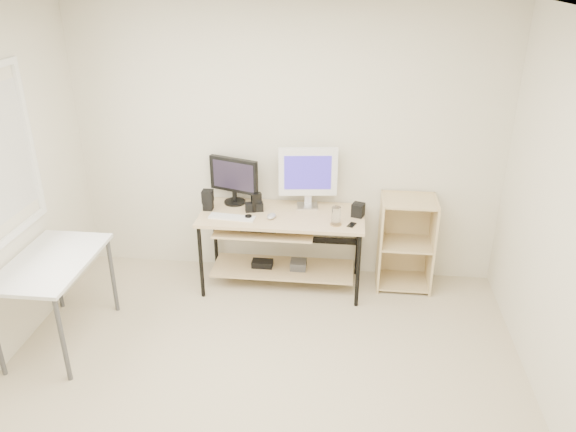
# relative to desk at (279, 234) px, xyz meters

# --- Properties ---
(room) EXTENTS (4.01, 4.01, 2.62)m
(room) POSITION_rel_desk_xyz_m (-0.11, -1.62, 0.78)
(room) COLOR #C3B496
(room) RESTS_ON ground
(desk) EXTENTS (1.50, 0.65, 0.75)m
(desk) POSITION_rel_desk_xyz_m (0.00, 0.00, 0.00)
(desk) COLOR #D3B886
(desk) RESTS_ON ground
(side_table) EXTENTS (0.60, 1.00, 0.75)m
(side_table) POSITION_rel_desk_xyz_m (-1.65, -1.06, 0.13)
(side_table) COLOR white
(side_table) RESTS_ON ground
(shelf_unit) EXTENTS (0.50, 0.40, 0.90)m
(shelf_unit) POSITION_rel_desk_xyz_m (1.18, 0.16, -0.09)
(shelf_unit) COLOR #D7BD86
(shelf_unit) RESTS_ON ground
(black_monitor) EXTENTS (0.48, 0.21, 0.45)m
(black_monitor) POSITION_rel_desk_xyz_m (-0.45, 0.20, 0.47)
(black_monitor) COLOR black
(black_monitor) RESTS_ON desk
(white_imac) EXTENTS (0.54, 0.17, 0.58)m
(white_imac) POSITION_rel_desk_xyz_m (0.24, 0.18, 0.54)
(white_imac) COLOR silver
(white_imac) RESTS_ON desk
(keyboard) EXTENTS (0.43, 0.16, 0.01)m
(keyboard) POSITION_rel_desk_xyz_m (-0.41, -0.14, 0.22)
(keyboard) COLOR white
(keyboard) RESTS_ON desk
(mouse) EXTENTS (0.10, 0.13, 0.04)m
(mouse) POSITION_rel_desk_xyz_m (-0.06, -0.10, 0.23)
(mouse) COLOR #B3B3B9
(mouse) RESTS_ON desk
(center_speaker) EXTENTS (0.18, 0.12, 0.08)m
(center_speaker) POSITION_rel_desk_xyz_m (-0.24, 0.03, 0.25)
(center_speaker) COLOR black
(center_speaker) RESTS_ON desk
(speaker_left) EXTENTS (0.10, 0.10, 0.19)m
(speaker_left) POSITION_rel_desk_xyz_m (-0.67, 0.02, 0.31)
(speaker_left) COLOR black
(speaker_left) RESTS_ON desk
(speaker_right) EXTENTS (0.13, 0.13, 0.12)m
(speaker_right) POSITION_rel_desk_xyz_m (0.71, 0.03, 0.27)
(speaker_right) COLOR black
(speaker_right) RESTS_ON desk
(audio_controller) EXTENTS (0.11, 0.09, 0.18)m
(audio_controller) POSITION_rel_desk_xyz_m (-0.21, 0.03, 0.30)
(audio_controller) COLOR black
(audio_controller) RESTS_ON desk
(volume_puck) EXTENTS (0.06, 0.06, 0.03)m
(volume_puck) POSITION_rel_desk_xyz_m (-0.26, -0.13, 0.22)
(volume_puck) COLOR black
(volume_puck) RESTS_ON desk
(smartphone) EXTENTS (0.09, 0.11, 0.01)m
(smartphone) POSITION_rel_desk_xyz_m (0.66, -0.17, 0.22)
(smartphone) COLOR black
(smartphone) RESTS_ON desk
(coaster) EXTENTS (0.11, 0.11, 0.01)m
(coaster) POSITION_rel_desk_xyz_m (0.52, -0.17, 0.21)
(coaster) COLOR #9E7647
(coaster) RESTS_ON desk
(drinking_glass) EXTENTS (0.09, 0.09, 0.16)m
(drinking_glass) POSITION_rel_desk_xyz_m (0.52, -0.17, 0.30)
(drinking_glass) COLOR white
(drinking_glass) RESTS_ON coaster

